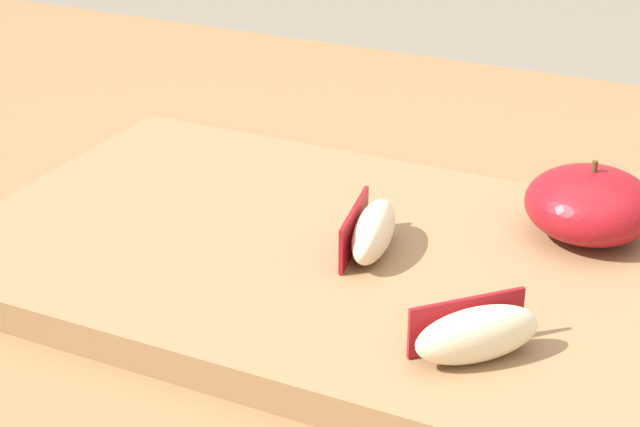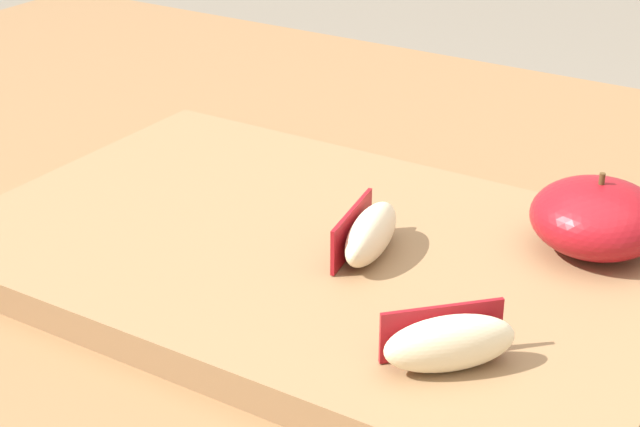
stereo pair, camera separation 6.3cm
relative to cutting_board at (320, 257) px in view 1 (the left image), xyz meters
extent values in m
cube|color=brown|center=(0.04, -0.01, -0.03)|extent=(1.41, 0.95, 0.03)
cube|color=brown|center=(-0.61, 0.40, -0.40)|extent=(0.06, 0.06, 0.71)
cube|color=olive|center=(0.00, 0.00, 0.00)|extent=(0.45, 0.29, 0.02)
ellipsoid|color=maroon|center=(0.15, 0.08, 0.03)|extent=(0.08, 0.08, 0.04)
cylinder|color=#4C3319|center=(0.15, 0.08, 0.06)|extent=(0.00, 0.00, 0.01)
ellipsoid|color=beige|center=(0.04, 0.00, 0.03)|extent=(0.03, 0.07, 0.03)
cube|color=maroon|center=(0.02, 0.00, 0.03)|extent=(0.01, 0.06, 0.03)
ellipsoid|color=beige|center=(0.13, -0.08, 0.03)|extent=(0.06, 0.07, 0.03)
cube|color=maroon|center=(0.12, -0.07, 0.03)|extent=(0.05, 0.05, 0.03)
camera|label=1|loc=(0.25, -0.52, 0.31)|focal=57.81mm
camera|label=2|loc=(0.30, -0.48, 0.31)|focal=57.81mm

